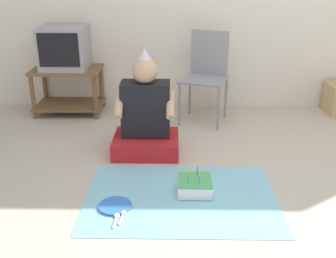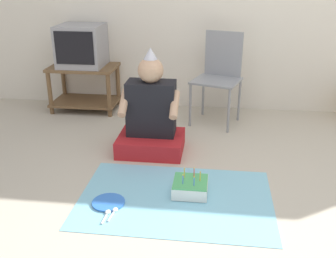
{
  "view_description": "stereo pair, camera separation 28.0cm",
  "coord_description": "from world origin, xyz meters",
  "px_view_note": "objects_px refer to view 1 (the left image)",
  "views": [
    {
      "loc": [
        -0.57,
        -2.09,
        1.42
      ],
      "look_at": [
        -0.62,
        0.5,
        0.35
      ],
      "focal_mm": 42.0,
      "sensor_mm": 36.0,
      "label": 1
    },
    {
      "loc": [
        -0.3,
        -2.07,
        1.42
      ],
      "look_at": [
        -0.62,
        0.5,
        0.35
      ],
      "focal_mm": 42.0,
      "sensor_mm": 36.0,
      "label": 2
    }
  ],
  "objects_px": {
    "tv": "(65,48)",
    "paper_plate": "(115,206)",
    "person_seated": "(146,118)",
    "birthday_cake": "(195,185)",
    "folding_chair": "(206,71)"
  },
  "relations": [
    {
      "from": "person_seated",
      "to": "birthday_cake",
      "type": "relative_size",
      "value": 3.67
    },
    {
      "from": "paper_plate",
      "to": "person_seated",
      "type": "bearing_deg",
      "value": 80.27
    },
    {
      "from": "tv",
      "to": "folding_chair",
      "type": "bearing_deg",
      "value": -6.87
    },
    {
      "from": "tv",
      "to": "folding_chair",
      "type": "relative_size",
      "value": 0.52
    },
    {
      "from": "tv",
      "to": "person_seated",
      "type": "distance_m",
      "value": 1.33
    },
    {
      "from": "person_seated",
      "to": "tv",
      "type": "bearing_deg",
      "value": 132.9
    },
    {
      "from": "folding_chair",
      "to": "tv",
      "type": "bearing_deg",
      "value": 173.13
    },
    {
      "from": "birthday_cake",
      "to": "paper_plate",
      "type": "relative_size",
      "value": 1.09
    },
    {
      "from": "person_seated",
      "to": "birthday_cake",
      "type": "distance_m",
      "value": 0.78
    },
    {
      "from": "birthday_cake",
      "to": "paper_plate",
      "type": "bearing_deg",
      "value": -159.52
    },
    {
      "from": "person_seated",
      "to": "paper_plate",
      "type": "height_order",
      "value": "person_seated"
    },
    {
      "from": "folding_chair",
      "to": "person_seated",
      "type": "bearing_deg",
      "value": -125.25
    },
    {
      "from": "tv",
      "to": "paper_plate",
      "type": "xyz_separation_m",
      "value": [
        0.72,
        -1.77,
        -0.67
      ]
    },
    {
      "from": "folding_chair",
      "to": "person_seated",
      "type": "relative_size",
      "value": 1.01
    },
    {
      "from": "person_seated",
      "to": "birthday_cake",
      "type": "bearing_deg",
      "value": -60.16
    }
  ]
}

